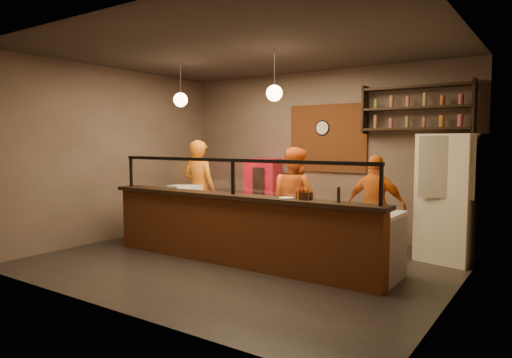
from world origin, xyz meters
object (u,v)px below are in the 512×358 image
Objects in this scene: cook_left at (199,190)px; red_cooler at (263,195)px; pepper_mill at (339,195)px; fridge at (451,198)px; pizza_dough at (253,201)px; cook_mid at (294,199)px; wall_clock at (323,128)px; cook_right at (376,206)px; condiment_caddy at (304,196)px.

cook_left reaches higher than red_cooler.
cook_left is 3.47m from pepper_mill.
pizza_dough is (-2.61, -1.55, -0.07)m from fridge.
cook_mid reaches higher than red_cooler.
pizza_dough is at bearing -72.43° from red_cooler.
wall_clock is 0.18× the size of cook_right.
pepper_mill is at bearing -53.04° from red_cooler.
pepper_mill is at bearing 90.28° from cook_right.
red_cooler is 3.30m from condiment_caddy.
red_cooler is at bearing 119.20° from pizza_dough.
cook_mid is 1.17× the size of red_cooler.
fridge reaches higher than condiment_caddy.
pepper_mill is at bearing -2.49° from condiment_caddy.
cook_left reaches higher than cook_mid.
pizza_dough is 2.89× the size of pepper_mill.
fridge is 3.45× the size of pizza_dough.
pepper_mill reaches higher than condiment_caddy.
condiment_caddy is (1.16, -0.47, 0.20)m from pizza_dough.
pepper_mill is at bearing -102.06° from fridge.
cook_right is at bearing 76.21° from condiment_caddy.
red_cooler is 8.35× the size of condiment_caddy.
wall_clock is at bearing 111.31° from condiment_caddy.
cook_right is at bearing -147.48° from fridge.
wall_clock reaches higher than condiment_caddy.
pizza_dough is (-0.30, -0.80, 0.04)m from cook_mid.
pizza_dough is (-0.11, -2.23, -1.19)m from wall_clock.
cook_left is at bearing -136.36° from wall_clock.
cook_left is 1.07× the size of cook_mid.
red_cooler is 7.61× the size of pepper_mill.
red_cooler is at bearing 133.05° from condiment_caddy.
cook_mid is at bearing 69.56° from pizza_dough.
red_cooler is at bearing 138.59° from pepper_mill.
cook_right is (3.19, 0.59, -0.12)m from cook_left.
wall_clock is at bearing 3.06° from red_cooler.
wall_clock is at bearing 87.27° from pizza_dough.
cook_left is 1.46m from red_cooler.
pizza_dough is at bearing 85.24° from cook_mid.
cook_mid reaches higher than condiment_caddy.
condiment_caddy is at bearing -68.69° from wall_clock.
red_cooler is (0.55, 1.34, -0.19)m from cook_left.
cook_mid is 1.55m from condiment_caddy.
fridge reaches higher than cook_left.
pepper_mill is (1.56, -2.73, -0.94)m from wall_clock.
red_cooler is (-1.18, -0.31, -1.36)m from wall_clock.
fridge is (1.04, 0.38, 0.16)m from cook_right.
cook_mid reaches higher than pizza_dough.
wall_clock reaches higher than pepper_mill.
cook_left reaches higher than cook_right.
pizza_dough is 3.17× the size of condiment_caddy.
red_cooler is 2.21m from pizza_dough.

